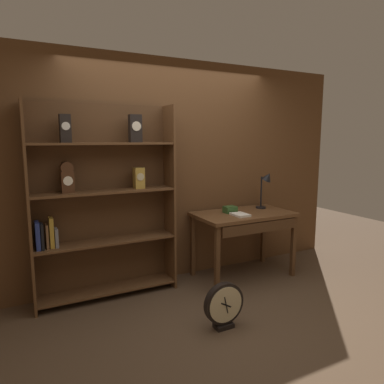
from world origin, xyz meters
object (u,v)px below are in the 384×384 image
Objects in this scene: toolbox_small at (230,210)px; round_clock_large at (224,305)px; open_repair_manual at (240,215)px; desk_lamp at (266,183)px; bookshelf at (101,203)px; workbench at (245,221)px.

toolbox_small is 0.35× the size of round_clock_large.
open_repair_manual is at bearing 48.22° from round_clock_large.
bookshelf is at bearing 176.61° from desk_lamp.
workbench is 0.60m from desk_lamp.
bookshelf is 1.72× the size of workbench.
bookshelf is 13.94× the size of toolbox_small.
open_repair_manual is at bearing -12.54° from bookshelf.
desk_lamp is 1.87m from round_clock_large.
open_repair_manual is (1.52, -0.34, -0.21)m from bookshelf.
workbench is at bearing 46.50° from round_clock_large.
open_repair_manual is 0.52× the size of round_clock_large.
open_repair_manual is (-0.54, -0.22, -0.31)m from desk_lamp.
bookshelf is at bearing 124.75° from round_clock_large.
toolbox_small is at bearing 93.09° from open_repair_manual.
desk_lamp is (0.41, 0.12, 0.42)m from workbench.
toolbox_small is (-0.55, -0.02, -0.29)m from desk_lamp.
workbench is at bearing 34.87° from open_repair_manual.
open_repair_manual is (-0.14, -0.10, 0.11)m from workbench.
toolbox_small is at bearing -177.97° from desk_lamp.
desk_lamp is at bearing 21.40° from open_repair_manual.
bookshelf is 4.84× the size of round_clock_large.
desk_lamp is at bearing 39.02° from round_clock_large.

